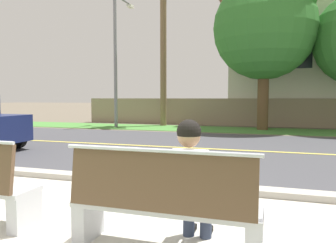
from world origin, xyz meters
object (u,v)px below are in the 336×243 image
bench_right (163,206)px  shade_tree_far_left (268,20)px  streetlamp (117,50)px  seated_person_white (191,180)px

bench_right → shade_tree_far_left: (0.66, 12.45, 4.35)m
shade_tree_far_left → streetlamp: bearing=-175.4°
streetlamp → bench_right: bearing=-62.1°
bench_right → seated_person_white: (0.23, 0.17, 0.22)m
bench_right → streetlamp: (-6.31, 11.89, 3.30)m
bench_right → seated_person_white: 0.36m
seated_person_white → streetlamp: streetlamp is taller
streetlamp → shade_tree_far_left: shade_tree_far_left is taller
seated_person_white → shade_tree_far_left: bearing=88.0°
bench_right → streetlamp: streetlamp is taller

